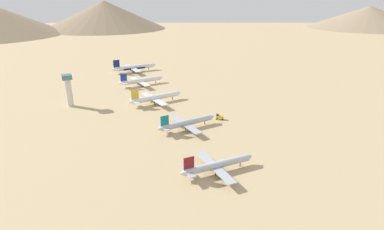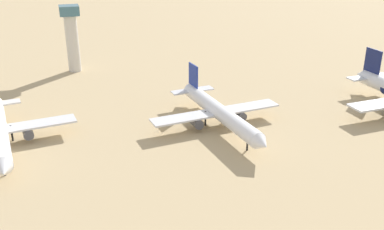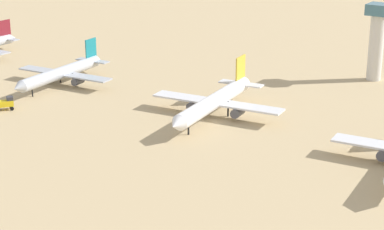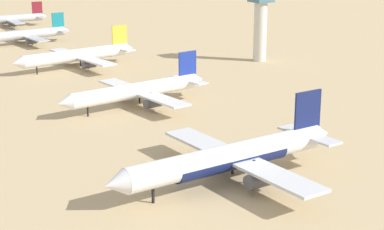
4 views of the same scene
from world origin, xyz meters
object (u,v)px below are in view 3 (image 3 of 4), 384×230
(parked_jet_2, at_px, (215,101))
(control_tower, at_px, (377,37))
(service_truck, at_px, (5,103))
(parked_jet_1, at_px, (62,73))

(parked_jet_2, relative_size, control_tower, 1.87)
(parked_jet_2, relative_size, service_truck, 8.43)
(parked_jet_2, bearing_deg, parked_jet_1, -89.32)
(control_tower, bearing_deg, parked_jet_2, -19.96)
(parked_jet_1, xyz_separation_m, control_tower, (-63.36, 80.90, 10.16))
(parked_jet_2, xyz_separation_m, service_truck, (28.68, -53.43, -2.54))
(parked_jet_2, distance_m, service_truck, 60.69)
(parked_jet_2, bearing_deg, control_tower, 160.04)
(parked_jet_1, height_order, parked_jet_2, parked_jet_2)
(service_truck, relative_size, control_tower, 0.22)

